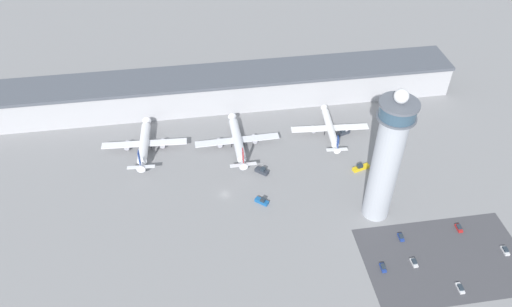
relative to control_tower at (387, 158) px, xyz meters
name	(u,v)px	position (x,y,z in m)	size (l,w,h in m)	color
ground_plane	(225,194)	(-62.63, 19.99, -30.97)	(1000.00, 1000.00, 0.00)	gray
terminal_building	(211,90)	(-62.63, 89.99, -21.66)	(262.39, 25.00, 18.44)	#B2B2B7
control_tower	(387,158)	(0.00, 0.00, 0.00)	(14.72, 14.72, 63.01)	#ADB2BC
parking_lot_surface	(445,259)	(19.24, -28.10, -30.97)	(64.00, 40.00, 0.01)	#424247
airplane_gate_alpha	(144,144)	(-98.27, 55.68, -26.55)	(41.31, 36.83, 14.09)	white
airplane_gate_bravo	(237,140)	(-53.03, 51.91, -26.89)	(41.71, 39.13, 13.58)	silver
airplane_gate_charlie	(330,128)	(-5.59, 54.24, -26.75)	(39.55, 35.97, 12.09)	white
service_truck_catering	(343,132)	(1.47, 53.80, -29.86)	(7.30, 4.43, 3.19)	black
service_truck_fuel	(361,168)	(2.21, 26.95, -29.88)	(8.68, 4.54, 3.15)	black
service_truck_baggage	(262,171)	(-44.06, 31.58, -29.93)	(6.55, 6.18, 3.00)	black
service_truck_water	(262,201)	(-47.09, 12.57, -30.01)	(6.17, 5.69, 2.77)	black
car_white_wagon	(505,250)	(44.59, -27.94, -30.39)	(2.07, 4.61, 1.50)	black
car_yellow_taxi	(460,288)	(19.02, -41.66, -30.45)	(1.90, 4.71, 1.37)	black
car_silver_sedan	(459,228)	(31.56, -14.28, -30.35)	(2.02, 4.35, 1.60)	black
car_navy_sedan	(383,267)	(-6.34, -28.58, -30.39)	(1.82, 4.24, 1.51)	black
car_black_suv	(414,262)	(6.43, -28.11, -30.39)	(2.01, 4.31, 1.51)	black
car_maroon_suv	(401,237)	(5.98, -15.28, -30.41)	(1.79, 4.13, 1.45)	black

